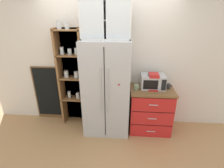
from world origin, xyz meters
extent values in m
plane|color=tan|center=(0.00, 0.00, 0.00)|extent=(10.72, 10.72, 0.00)
cube|color=silver|center=(0.00, 0.40, 1.27)|extent=(5.02, 0.10, 2.55)
cube|color=#B7BABF|center=(0.00, 0.03, 0.90)|extent=(0.85, 0.64, 1.80)
cube|color=black|center=(0.00, -0.29, 0.90)|extent=(0.01, 0.01, 1.65)
cylinder|color=#B7BABF|center=(-0.06, -0.30, 0.99)|extent=(0.02, 0.02, 0.81)
cylinder|color=#B7BABF|center=(0.06, -0.30, 0.99)|extent=(0.02, 0.02, 0.81)
cube|color=#A8161C|center=(0.24, -0.29, 1.11)|extent=(0.02, 0.01, 0.02)
cube|color=brown|center=(-0.72, 0.37, 0.98)|extent=(0.54, 0.04, 1.97)
cube|color=olive|center=(-0.95, 0.22, 0.98)|extent=(0.04, 0.27, 1.97)
cube|color=olive|center=(-0.48, 0.22, 0.98)|extent=(0.04, 0.27, 1.97)
cube|color=olive|center=(-0.72, 0.22, 0.57)|extent=(0.48, 0.27, 0.02)
cylinder|color=silver|center=(-0.81, 0.22, 0.64)|extent=(0.07, 0.07, 0.13)
cylinder|color=#382316|center=(-0.81, 0.22, 0.62)|extent=(0.06, 0.06, 0.09)
cylinder|color=#B2B2B7|center=(-0.81, 0.22, 0.71)|extent=(0.06, 0.06, 0.01)
cylinder|color=silver|center=(-0.62, 0.21, 0.63)|extent=(0.07, 0.07, 0.11)
cylinder|color=#E0C67F|center=(-0.62, 0.21, 0.61)|extent=(0.06, 0.06, 0.08)
cylinder|color=#B2B2B7|center=(-0.62, 0.21, 0.69)|extent=(0.07, 0.07, 0.01)
cube|color=olive|center=(-0.72, 0.22, 1.02)|extent=(0.48, 0.27, 0.02)
cylinder|color=silver|center=(-0.82, 0.21, 1.09)|extent=(0.08, 0.08, 0.13)
cylinder|color=#B77A38|center=(-0.82, 0.21, 1.07)|extent=(0.07, 0.07, 0.09)
cylinder|color=#B2B2B7|center=(-0.82, 0.21, 1.16)|extent=(0.08, 0.08, 0.01)
cylinder|color=silver|center=(-0.62, 0.20, 1.09)|extent=(0.08, 0.08, 0.12)
cylinder|color=brown|center=(-0.62, 0.20, 1.07)|extent=(0.07, 0.07, 0.08)
cylinder|color=#B2B2B7|center=(-0.62, 0.20, 1.16)|extent=(0.08, 0.08, 0.01)
cube|color=olive|center=(-0.72, 0.22, 1.47)|extent=(0.48, 0.27, 0.02)
cylinder|color=silver|center=(-0.86, 0.22, 1.55)|extent=(0.07, 0.07, 0.13)
cylinder|color=#CCB78C|center=(-0.86, 0.22, 1.53)|extent=(0.06, 0.06, 0.09)
cylinder|color=#B2B2B7|center=(-0.86, 0.22, 1.62)|extent=(0.07, 0.07, 0.01)
cylinder|color=silver|center=(-0.71, 0.23, 1.53)|extent=(0.08, 0.08, 0.10)
cylinder|color=beige|center=(-0.71, 0.23, 1.52)|extent=(0.07, 0.07, 0.07)
cylinder|color=#B2B2B7|center=(-0.71, 0.23, 1.59)|extent=(0.07, 0.07, 0.01)
cylinder|color=silver|center=(-0.58, 0.22, 1.54)|extent=(0.08, 0.08, 0.12)
cylinder|color=white|center=(-0.58, 0.22, 1.52)|extent=(0.07, 0.07, 0.08)
cylinder|color=#B2B2B7|center=(-0.58, 0.22, 1.61)|extent=(0.07, 0.07, 0.01)
cube|color=olive|center=(-0.72, 0.22, 1.93)|extent=(0.48, 0.27, 0.02)
cylinder|color=silver|center=(-0.86, 0.22, 2.00)|extent=(0.08, 0.08, 0.14)
cylinder|color=white|center=(-0.86, 0.22, 1.98)|extent=(0.07, 0.07, 0.09)
cylinder|color=#B2B2B7|center=(-0.86, 0.22, 2.08)|extent=(0.08, 0.08, 0.01)
cylinder|color=silver|center=(-0.71, 0.21, 1.99)|extent=(0.08, 0.08, 0.10)
cylinder|color=#2D2D2D|center=(-0.71, 0.21, 1.97)|extent=(0.07, 0.07, 0.07)
cylinder|color=#B2B2B7|center=(-0.71, 0.21, 2.05)|extent=(0.07, 0.07, 0.01)
cube|color=red|center=(0.85, 0.07, 0.43)|extent=(0.78, 0.55, 0.85)
cube|color=brown|center=(0.85, 0.07, 0.87)|extent=(0.81, 0.58, 0.04)
cube|color=black|center=(0.85, -0.21, 0.27)|extent=(0.76, 0.00, 0.01)
cube|color=silver|center=(0.85, -0.22, 0.14)|extent=(0.16, 0.01, 0.01)
cube|color=black|center=(0.85, -0.21, 0.56)|extent=(0.76, 0.00, 0.01)
cube|color=silver|center=(0.85, -0.22, 0.43)|extent=(0.16, 0.01, 0.01)
cube|color=black|center=(0.85, -0.21, 0.84)|extent=(0.76, 0.00, 0.01)
cube|color=silver|center=(0.85, -0.22, 0.71)|extent=(0.16, 0.01, 0.01)
cube|color=#B7BABF|center=(0.86, 0.12, 1.02)|extent=(0.44, 0.32, 0.26)
cube|color=black|center=(0.80, -0.04, 1.02)|extent=(0.26, 0.01, 0.17)
cube|color=black|center=(1.03, -0.04, 1.02)|extent=(0.08, 0.01, 0.20)
cube|color=red|center=(0.85, 0.05, 0.91)|extent=(0.17, 0.20, 0.03)
cube|color=red|center=(0.85, 0.12, 1.04)|extent=(0.17, 0.06, 0.30)
cube|color=red|center=(0.85, 0.05, 1.17)|extent=(0.17, 0.20, 0.06)
cylinder|color=black|center=(0.85, 0.04, 0.98)|extent=(0.11, 0.11, 0.12)
cylinder|color=#8CA37F|center=(0.55, 0.03, 0.94)|extent=(0.08, 0.08, 0.10)
torus|color=#8CA37F|center=(0.61, 0.03, 0.95)|extent=(0.05, 0.01, 0.05)
cylinder|color=#2D2D33|center=(1.15, 0.11, 0.94)|extent=(0.07, 0.07, 0.09)
torus|color=#2D2D33|center=(1.20, 0.11, 0.95)|extent=(0.05, 0.01, 0.05)
cylinder|color=#285B33|center=(0.85, 0.14, 0.99)|extent=(0.07, 0.07, 0.19)
cone|color=#285B33|center=(0.85, 0.14, 1.08)|extent=(0.07, 0.07, 0.04)
cylinder|color=#285B33|center=(0.85, 0.14, 1.11)|extent=(0.03, 0.03, 0.07)
cylinder|color=black|center=(0.85, 0.14, 1.15)|extent=(0.03, 0.03, 0.01)
cylinder|color=brown|center=(0.85, 0.06, 1.00)|extent=(0.07, 0.07, 0.21)
cone|color=brown|center=(0.85, 0.06, 1.11)|extent=(0.07, 0.07, 0.04)
cylinder|color=brown|center=(0.85, 0.06, 1.14)|extent=(0.03, 0.03, 0.07)
cylinder|color=black|center=(0.85, 0.06, 1.18)|extent=(0.03, 0.03, 0.01)
cube|color=silver|center=(0.00, 0.20, 2.10)|extent=(0.82, 0.02, 0.60)
cube|color=silver|center=(0.00, 0.05, 2.39)|extent=(0.82, 0.32, 0.02)
cube|color=silver|center=(0.00, 0.05, 1.81)|extent=(0.82, 0.32, 0.02)
cube|color=silver|center=(-0.40, 0.05, 2.10)|extent=(0.02, 0.32, 0.60)
cube|color=silver|center=(0.40, 0.05, 2.10)|extent=(0.02, 0.32, 0.60)
cube|color=silver|center=(0.00, 0.05, 2.10)|extent=(0.79, 0.30, 0.02)
cube|color=silver|center=(-0.20, -0.10, 2.10)|extent=(0.37, 0.01, 0.56)
cube|color=silver|center=(0.20, -0.10, 2.10)|extent=(0.37, 0.01, 0.56)
cylinder|color=silver|center=(-0.29, 0.05, 1.82)|extent=(0.05, 0.05, 0.00)
cylinder|color=silver|center=(-0.29, 0.05, 1.85)|extent=(0.01, 0.01, 0.07)
cone|color=silver|center=(-0.29, 0.05, 1.91)|extent=(0.06, 0.06, 0.05)
cylinder|color=silver|center=(0.29, 0.05, 1.82)|extent=(0.05, 0.05, 0.00)
cylinder|color=silver|center=(0.29, 0.05, 1.85)|extent=(0.01, 0.01, 0.07)
cone|color=silver|center=(0.29, 0.05, 1.91)|extent=(0.06, 0.06, 0.05)
cylinder|color=white|center=(-0.24, 0.05, 2.14)|extent=(0.06, 0.06, 0.07)
cylinder|color=white|center=(0.24, 0.05, 2.14)|extent=(0.06, 0.06, 0.07)
cube|color=brown|center=(-1.31, 0.33, 0.60)|extent=(0.60, 0.04, 1.20)
cube|color=black|center=(-1.31, 0.31, 0.63)|extent=(0.54, 0.01, 1.10)
camera|label=1|loc=(0.31, -2.80, 2.16)|focal=26.48mm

